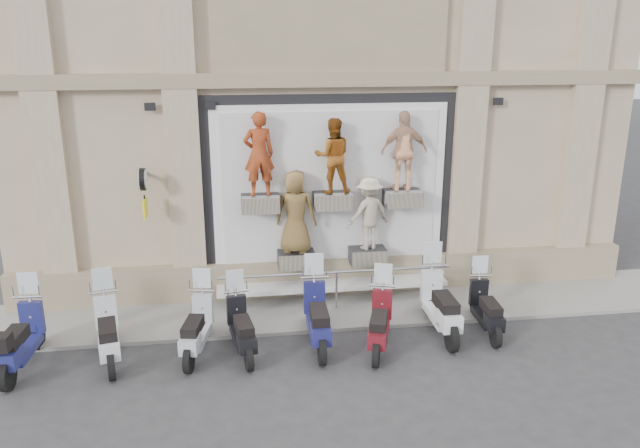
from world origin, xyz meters
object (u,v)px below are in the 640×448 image
Objects in this scene: scooter_f at (380,312)px; scooter_g at (441,294)px; scooter_b at (107,321)px; scooter_e at (318,306)px; scooter_d at (241,318)px; clock_sign_bracket at (144,186)px; scooter_a at (19,328)px; guard_rail at (336,291)px; scooter_c at (196,318)px; scooter_h at (487,299)px.

scooter_g is at bearing 37.45° from scooter_f.
scooter_e is (3.85, 0.03, 0.03)m from scooter_b.
scooter_d is 2.59m from scooter_f.
scooter_a is (-2.04, -2.05, -2.00)m from clock_sign_bracket.
guard_rail is 4.73m from scooter_b.
scooter_a reaches higher than scooter_c.
scooter_c is 1.04× the size of scooter_h.
scooter_a is 1.10× the size of scooter_d.
scooter_b is (-0.57, -1.97, -2.01)m from clock_sign_bracket.
scooter_g reaches higher than scooter_c.
scooter_a is 5.32m from scooter_e.
scooter_g is (5.76, -1.79, -1.95)m from clock_sign_bracket.
scooter_a is at bearing -176.78° from scooter_g.
clock_sign_bracket is (-3.90, 0.47, 2.34)m from guard_rail.
scooter_f is (3.40, -0.29, 0.01)m from scooter_c.
scooter_f is 1.43m from scooter_g.
scooter_f reaches higher than guard_rail.
scooter_f is at bearing 1.78° from scooter_a.
scooter_e is at bearing -4.36° from scooter_d.
scooter_a is at bearing 170.96° from scooter_b.
scooter_e is at bearing -177.31° from scooter_f.
scooter_d is (2.41, -0.08, -0.06)m from scooter_b.
scooter_b is 0.93× the size of scooter_g.
scooter_b is at bearing -174.36° from scooter_h.
scooter_g reaches higher than scooter_d.
scooter_e is 1.09× the size of scooter_f.
clock_sign_bracket reaches higher than scooter_c.
guard_rail is at bearing 18.55° from scooter_a.
scooter_e is 0.97× the size of scooter_g.
clock_sign_bracket is 7.25m from scooter_h.
scooter_e is at bearing -30.70° from clock_sign_bracket.
scooter_h is at bearing -11.24° from scooter_b.
scooter_a is at bearing -167.57° from scooter_c.
scooter_g is (3.92, 0.27, 0.12)m from scooter_d.
scooter_d is (1.84, -2.05, -2.07)m from clock_sign_bracket.
scooter_a is 3.88m from scooter_d.
scooter_h is (0.93, -0.09, -0.14)m from scooter_g.
scooter_a reaches higher than scooter_d.
scooter_h is at bearing -26.80° from guard_rail.
clock_sign_bracket is 0.49× the size of scooter_g.
scooter_e is (1.44, 0.11, 0.09)m from scooter_d.
scooter_f is at bearing -13.19° from scooter_d.
scooter_e is at bearing 11.27° from scooter_c.
clock_sign_bracket is at bearing 61.84° from scooter_b.
guard_rail is at bearing 124.16° from scooter_f.
guard_rail is 4.96× the size of clock_sign_bracket.
clock_sign_bracket reaches higher than scooter_h.
scooter_e is at bearing -173.95° from scooter_h.
clock_sign_bracket is 6.34m from scooter_g.
scooter_e reaches higher than scooter_d.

